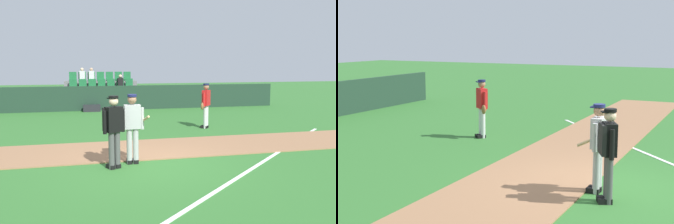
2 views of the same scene
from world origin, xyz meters
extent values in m
plane|color=#33702D|center=(0.00, 0.00, 0.00)|extent=(80.00, 80.00, 0.00)
cube|color=#9E704C|center=(0.00, 1.68, 0.01)|extent=(28.00, 2.63, 0.03)
cube|color=white|center=(3.00, -0.50, 0.01)|extent=(8.94, 8.15, 0.01)
cylinder|color=#B2B2B2|center=(-0.34, 0.17, 0.45)|extent=(0.14, 0.14, 0.90)
cylinder|color=#B2B2B2|center=(-0.18, 0.17, 0.45)|extent=(0.14, 0.14, 0.90)
cube|color=black|center=(-0.34, 0.23, 0.05)|extent=(0.12, 0.26, 0.10)
cube|color=black|center=(-0.18, 0.23, 0.05)|extent=(0.12, 0.26, 0.10)
cube|color=#B2B2B2|center=(-0.26, 0.17, 1.20)|extent=(0.40, 0.22, 0.60)
cylinder|color=#B2B2B2|center=(-0.51, 0.17, 1.15)|extent=(0.09, 0.09, 0.55)
cylinder|color=#B2B2B2|center=(-0.01, 0.17, 1.15)|extent=(0.09, 0.09, 0.55)
sphere|color=#9E7051|center=(-0.26, 0.17, 1.63)|extent=(0.22, 0.22, 0.22)
cylinder|color=#191E4C|center=(-0.26, 0.17, 1.73)|extent=(0.23, 0.23, 0.06)
cube|color=#191E4C|center=(-0.26, 0.27, 1.70)|extent=(0.18, 0.12, 0.02)
cylinder|color=tan|center=(-0.01, 0.27, 1.05)|extent=(0.29, 0.78, 0.41)
cylinder|color=#4C4C4C|center=(-0.83, -0.20, 0.45)|extent=(0.14, 0.14, 0.90)
cylinder|color=#4C4C4C|center=(-0.68, -0.13, 0.45)|extent=(0.14, 0.14, 0.90)
cube|color=black|center=(-0.85, -0.15, 0.05)|extent=(0.22, 0.29, 0.10)
cube|color=black|center=(-0.71, -0.08, 0.05)|extent=(0.22, 0.29, 0.10)
cube|color=black|center=(-0.76, -0.17, 1.20)|extent=(0.46, 0.37, 0.60)
cylinder|color=black|center=(-0.98, -0.28, 1.15)|extent=(0.09, 0.09, 0.55)
cylinder|color=black|center=(-0.53, -0.06, 1.15)|extent=(0.09, 0.09, 0.55)
sphere|color=beige|center=(-0.76, -0.17, 1.63)|extent=(0.22, 0.22, 0.22)
cylinder|color=black|center=(-0.76, -0.17, 1.73)|extent=(0.23, 0.23, 0.06)
cube|color=black|center=(-0.80, -0.08, 1.70)|extent=(0.21, 0.19, 0.02)
cube|color=black|center=(-0.81, -0.05, 1.20)|extent=(0.43, 0.26, 0.56)
cylinder|color=silver|center=(3.31, 4.71, 0.45)|extent=(0.14, 0.14, 0.90)
cylinder|color=silver|center=(3.41, 4.84, 0.45)|extent=(0.14, 0.14, 0.90)
cube|color=black|center=(3.26, 4.75, 0.05)|extent=(0.28, 0.26, 0.10)
cube|color=black|center=(3.37, 4.88, 0.05)|extent=(0.28, 0.26, 0.10)
cube|color=red|center=(3.36, 4.78, 1.20)|extent=(0.42, 0.45, 0.60)
cylinder|color=red|center=(3.20, 4.58, 1.15)|extent=(0.09, 0.09, 0.55)
cylinder|color=red|center=(3.52, 4.97, 1.15)|extent=(0.09, 0.09, 0.55)
sphere|color=#9E7051|center=(3.36, 4.78, 1.63)|extent=(0.22, 0.22, 0.22)
cylinder|color=#191E4C|center=(3.36, 4.78, 1.73)|extent=(0.23, 0.23, 0.06)
cube|color=#191E4C|center=(3.29, 4.84, 1.70)|extent=(0.21, 0.22, 0.02)
ellipsoid|color=brown|center=(3.15, 4.60, 0.90)|extent=(0.22, 0.23, 0.28)
camera|label=1|loc=(-1.68, -9.02, 2.49)|focal=40.17mm
camera|label=2|loc=(-9.39, -2.34, 3.05)|focal=52.38mm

